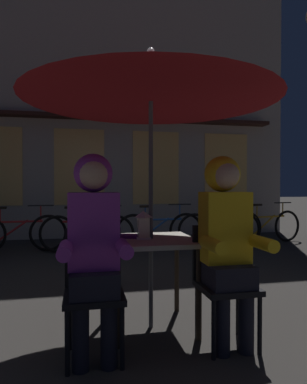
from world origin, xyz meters
The scene contains 15 objects.
ground_plane centered at (0.00, 0.00, 0.00)m, with size 60.00×60.00×0.00m, color #2D2B28.
cafe_table centered at (0.00, 0.00, 0.64)m, with size 0.72×0.72×0.74m.
patio_umbrella centered at (0.00, 0.00, 2.06)m, with size 2.10×2.10×2.31m.
lantern centered at (-0.07, -0.02, 0.86)m, with size 0.11×0.11×0.23m.
chair_left centered at (-0.48, -0.37, 0.49)m, with size 0.40×0.40×0.87m.
chair_right centered at (0.48, -0.37, 0.49)m, with size 0.40×0.40×0.87m.
person_left_hooded centered at (-0.48, -0.43, 0.85)m, with size 0.45×0.56×1.40m.
person_right_hooded centered at (0.48, -0.43, 0.85)m, with size 0.45×0.56×1.40m.
shopfront_building centered at (-0.61, 5.40, 3.09)m, with size 10.00×0.93×6.20m.
bicycle_second centered at (-1.67, 3.60, 0.35)m, with size 1.68×0.11×0.84m.
bicycle_third centered at (-0.48, 3.38, 0.35)m, with size 1.67×0.27×0.84m.
bicycle_fourth centered at (0.87, 3.48, 0.35)m, with size 1.68×0.10×0.84m.
bicycle_fifth centered at (2.02, 3.38, 0.35)m, with size 1.68×0.08×0.84m.
bicycle_furthest centered at (3.17, 3.59, 0.35)m, with size 1.66×0.38×0.84m.
book centered at (-0.18, 0.08, 0.75)m, with size 0.20×0.14×0.02m, color #661E7A.
Camera 1 is at (-0.56, -2.77, 1.17)m, focal length 32.02 mm.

